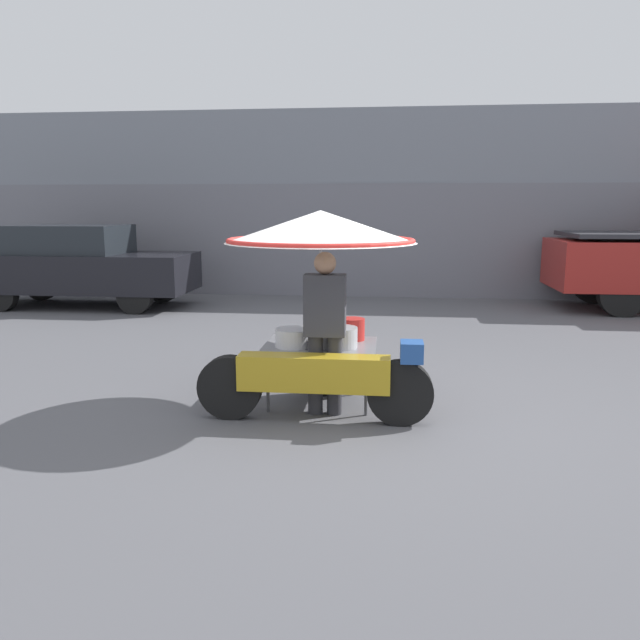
% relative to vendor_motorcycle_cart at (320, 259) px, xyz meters
% --- Properties ---
extents(ground_plane, '(36.00, 36.00, 0.00)m').
position_rel_vendor_motorcycle_cart_xyz_m(ground_plane, '(0.49, -0.25, -1.45)').
color(ground_plane, '#56565B').
extents(shopfront_building, '(28.00, 2.06, 3.94)m').
position_rel_vendor_motorcycle_cart_xyz_m(shopfront_building, '(0.49, 8.51, 0.51)').
color(shopfront_building, gray).
rests_on(shopfront_building, ground).
extents(vendor_motorcycle_cart, '(2.15, 1.85, 1.90)m').
position_rel_vendor_motorcycle_cart_xyz_m(vendor_motorcycle_cart, '(0.00, 0.00, 0.00)').
color(vendor_motorcycle_cart, black).
rests_on(vendor_motorcycle_cart, ground).
extents(vendor_person, '(0.38, 0.22, 1.53)m').
position_rel_vendor_motorcycle_cart_xyz_m(vendor_person, '(0.07, -0.27, -0.60)').
color(vendor_person, '#2D2D33').
rests_on(vendor_person, ground).
extents(parked_car, '(4.21, 1.65, 1.58)m').
position_rel_vendor_motorcycle_cart_xyz_m(parked_car, '(-5.28, 5.57, -0.64)').
color(parked_car, black).
rests_on(parked_car, ground).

